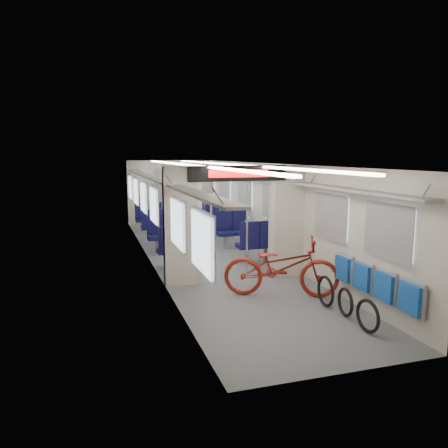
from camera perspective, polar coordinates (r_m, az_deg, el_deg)
name	(u,v)px	position (r m, az deg, el deg)	size (l,w,h in m)	color
carriage	(213,198)	(10.27, -1.49, 3.42)	(12.00, 12.02, 2.31)	#515456
bicycle	(281,267)	(7.86, 7.48, -5.58)	(0.71, 2.04, 1.07)	maroon
flip_bench	(374,282)	(7.14, 18.99, -7.15)	(0.12, 2.08, 0.49)	gray
bike_hoop_a	(368,318)	(6.66, 18.24, -11.54)	(0.50, 0.50, 0.05)	black
bike_hoop_b	(345,304)	(7.19, 15.56, -9.99)	(0.46, 0.46, 0.05)	black
bike_hoop_c	(325,293)	(7.54, 13.11, -8.73)	(0.53, 0.53, 0.05)	black
seat_bay_near_left	(171,237)	(10.58, -6.93, -1.75)	(0.90, 2.04, 1.09)	#0D0C36
seat_bay_near_right	(244,233)	(11.05, 2.66, -1.18)	(0.92, 2.10, 1.11)	#0D0C36
seat_bay_far_left	(152,219)	(13.70, -9.33, 0.61)	(0.88, 1.92, 1.05)	#0D0C36
seat_bay_far_right	(208,215)	(14.37, -2.10, 1.23)	(0.93, 2.14, 1.12)	#0D0C36
stanchion_near_left	(211,222)	(8.92, -1.68, 0.28)	(0.04, 0.04, 2.30)	silver
stanchion_near_right	(247,220)	(9.23, 3.04, 0.57)	(0.04, 0.04, 2.30)	silver
stanchion_far_left	(183,204)	(12.13, -5.35, 2.58)	(0.05, 0.05, 2.30)	silver
stanchion_far_right	(204,203)	(12.48, -2.60, 2.80)	(0.04, 0.04, 2.30)	silver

